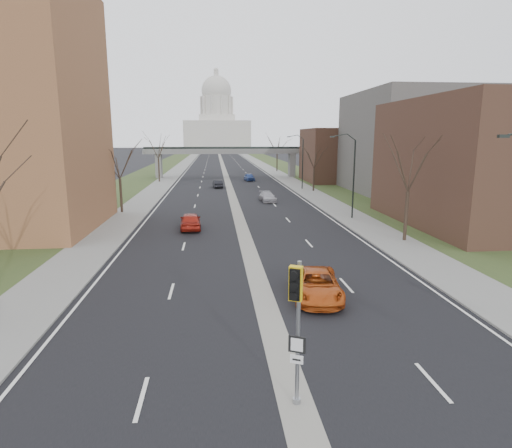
{
  "coord_description": "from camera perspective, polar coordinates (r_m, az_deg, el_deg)",
  "views": [
    {
      "loc": [
        -2.47,
        -10.91,
        8.44
      ],
      "look_at": [
        -0.18,
        12.78,
        3.59
      ],
      "focal_mm": 30.0,
      "sensor_mm": 36.0,
      "label": 1
    }
  ],
  "objects": [
    {
      "name": "signal_pole_median",
      "position": [
        13.21,
        5.43,
        -11.31
      ],
      "size": [
        0.7,
        0.8,
        4.78
      ],
      "rotation": [
        0.0,
        0.0,
        -0.42
      ],
      "color": "gray",
      "rests_on": "ground"
    },
    {
      "name": "tree_left_b",
      "position": [
        50.08,
        -17.85,
        8.44
      ],
      "size": [
        6.75,
        6.75,
        8.81
      ],
      "color": "#382B21",
      "rests_on": "sidewalk_left"
    },
    {
      "name": "grass_verge_left",
      "position": [
        161.87,
        -11.13,
        8.34
      ],
      "size": [
        8.0,
        600.0,
        0.1
      ],
      "primitive_type": "cube",
      "color": "#2A3D1C",
      "rests_on": "ground"
    },
    {
      "name": "car_right_far",
      "position": [
        84.36,
        -0.89,
        6.27
      ],
      "size": [
        2.11,
        4.38,
        1.44
      ],
      "primitive_type": "imported",
      "rotation": [
        0.0,
        0.0,
        0.1
      ],
      "color": "navy",
      "rests_on": "ground"
    },
    {
      "name": "streetlight_mid",
      "position": [
        44.99,
        12.06,
        9.38
      ],
      "size": [
        2.61,
        0.2,
        8.7
      ],
      "color": "black",
      "rests_on": "sidewalk_right"
    },
    {
      "name": "ground",
      "position": [
        14.01,
        6.4,
        -25.61
      ],
      "size": [
        700.0,
        700.0,
        0.0
      ],
      "primitive_type": "plane",
      "color": "black",
      "rests_on": "ground"
    },
    {
      "name": "tree_right_c",
      "position": [
        107.04,
        2.85,
        10.76
      ],
      "size": [
        7.65,
        7.65,
        9.99
      ],
      "color": "#382B21",
      "rests_on": "sidewalk_right"
    },
    {
      "name": "sidewalk_right",
      "position": [
        161.77,
        -0.38,
        8.55
      ],
      "size": [
        4.0,
        600.0,
        0.12
      ],
      "primitive_type": "cube",
      "color": "gray",
      "rests_on": "ground"
    },
    {
      "name": "car_right_mid",
      "position": [
        56.87,
        1.54,
        3.63
      ],
      "size": [
        2.14,
        4.5,
        1.27
      ],
      "primitive_type": "imported",
      "rotation": [
        0.0,
        0.0,
        0.09
      ],
      "color": "#98979E",
      "rests_on": "ground"
    },
    {
      "name": "car_left_near",
      "position": [
        40.22,
        -8.73,
        0.42
      ],
      "size": [
        2.13,
        4.73,
        1.58
      ],
      "primitive_type": "imported",
      "rotation": [
        0.0,
        0.0,
        3.2
      ],
      "color": "#9E1E12",
      "rests_on": "ground"
    },
    {
      "name": "sidewalk_left",
      "position": [
        161.41,
        -8.99,
        8.41
      ],
      "size": [
        4.0,
        600.0,
        0.12
      ],
      "primitive_type": "cube",
      "color": "gray",
      "rests_on": "ground"
    },
    {
      "name": "commercial_block_near",
      "position": [
        47.12,
        28.92,
        7.13
      ],
      "size": [
        16.0,
        20.0,
        12.0
      ],
      "primitive_type": "cube",
      "color": "#432A1F",
      "rests_on": "ground"
    },
    {
      "name": "capitol",
      "position": [
        331.07,
        -5.22,
        13.24
      ],
      "size": [
        48.0,
        42.0,
        55.75
      ],
      "color": "beige",
      "rests_on": "ground"
    },
    {
      "name": "streetlight_far",
      "position": [
        70.22,
        5.63,
        10.26
      ],
      "size": [
        2.61,
        0.2,
        8.7
      ],
      "color": "black",
      "rests_on": "sidewalk_right"
    },
    {
      "name": "car_left_far",
      "position": [
        73.05,
        -5.14,
        5.36
      ],
      "size": [
        1.8,
        4.14,
        1.32
      ],
      "primitive_type": "imported",
      "rotation": [
        0.0,
        0.0,
        3.24
      ],
      "color": "black",
      "rests_on": "ground"
    },
    {
      "name": "commercial_block_mid",
      "position": [
        69.9,
        20.66,
        10.03
      ],
      "size": [
        18.0,
        22.0,
        15.0
      ],
      "primitive_type": "cube",
      "color": "#5E5A56",
      "rests_on": "ground"
    },
    {
      "name": "tree_right_a",
      "position": [
        36.41,
        19.84,
        8.01
      ],
      "size": [
        7.2,
        7.2,
        9.4
      ],
      "color": "#382B21",
      "rests_on": "sidewalk_right"
    },
    {
      "name": "car_right_near",
      "position": [
        23.23,
        8.1,
        -7.99
      ],
      "size": [
        3.04,
        5.5,
        1.46
      ],
      "primitive_type": "imported",
      "rotation": [
        0.0,
        0.0,
        -0.12
      ],
      "color": "#B24613",
      "rests_on": "ground"
    },
    {
      "name": "grass_verge_right",
      "position": [
        162.42,
        1.75,
        8.56
      ],
      "size": [
        8.0,
        600.0,
        0.1
      ],
      "primitive_type": "cube",
      "color": "#2A3D1C",
      "rests_on": "ground"
    },
    {
      "name": "road_surface",
      "position": [
        161.15,
        -4.68,
        8.49
      ],
      "size": [
        20.0,
        600.0,
        0.01
      ],
      "primitive_type": "cube",
      "color": "black",
      "rests_on": "ground"
    },
    {
      "name": "tree_right_b",
      "position": [
        67.75,
        7.79,
        9.2
      ],
      "size": [
        6.3,
        6.3,
        8.22
      ],
      "color": "#382B21",
      "rests_on": "sidewalk_right"
    },
    {
      "name": "median_strip",
      "position": [
        161.15,
        -4.68,
        8.48
      ],
      "size": [
        1.2,
        600.0,
        0.02
      ],
      "primitive_type": "cube",
      "color": "gray",
      "rests_on": "ground"
    },
    {
      "name": "commercial_block_far",
      "position": [
        84.6,
        11.45,
        8.97
      ],
      "size": [
        14.0,
        14.0,
        10.0
      ],
      "primitive_type": "cube",
      "color": "#432A1F",
      "rests_on": "ground"
    },
    {
      "name": "pedestrian_bridge",
      "position": [
        91.01,
        -4.01,
        9.23
      ],
      "size": [
        34.0,
        3.0,
        6.45
      ],
      "color": "slate",
      "rests_on": "ground"
    },
    {
      "name": "tree_left_c",
      "position": [
        83.58,
        -12.96,
        10.28
      ],
      "size": [
        7.65,
        7.65,
        9.99
      ],
      "color": "#382B21",
      "rests_on": "sidewalk_left"
    }
  ]
}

